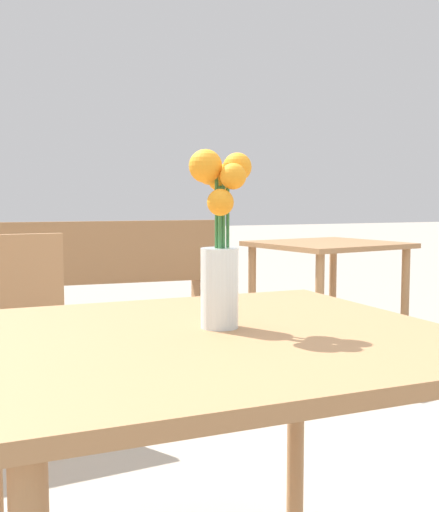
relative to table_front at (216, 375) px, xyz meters
name	(u,v)px	position (x,y,z in m)	size (l,w,h in m)	color
table_front	(216,375)	(0.00, 0.00, 0.00)	(0.96, 0.92, 0.73)	#9E7047
flower_vase	(220,242)	(0.02, 0.04, 0.27)	(0.14, 0.13, 0.37)	silver
bench_middle	(72,276)	(0.28, 3.13, -0.16)	(2.01, 0.51, 0.85)	#9E7047
table_back	(327,261)	(1.68, 2.19, -0.02)	(0.92, 0.89, 0.73)	#9E7047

